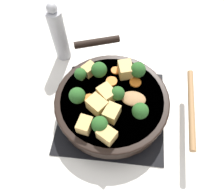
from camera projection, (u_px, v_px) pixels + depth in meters
ground_plane at (112, 111)px, 0.67m from camera, size 2.40×2.40×0.00m
front_burner_grate at (112, 109)px, 0.66m from camera, size 0.31×0.31×0.03m
skillet_pan at (112, 101)px, 0.62m from camera, size 0.42×0.32×0.05m
wooden_spoon at (166, 104)px, 0.58m from camera, size 0.24×0.20×0.02m
tofu_cube_center_large at (107, 93)px, 0.59m from camera, size 0.06×0.06×0.04m
tofu_cube_near_handle at (85, 125)px, 0.54m from camera, size 0.05×0.04×0.03m
tofu_cube_east_chunk at (125, 70)px, 0.63m from camera, size 0.06×0.05×0.04m
tofu_cube_west_chunk at (109, 135)px, 0.53m from camera, size 0.05×0.05×0.03m
tofu_cube_back_piece at (112, 113)px, 0.56m from camera, size 0.05×0.05×0.03m
tofu_cube_front_piece at (97, 105)px, 0.57m from camera, size 0.06×0.06×0.04m
tofu_cube_mid_small at (89, 69)px, 0.64m from camera, size 0.05×0.05×0.03m
broccoli_floret_near_spoon at (100, 125)px, 0.53m from camera, size 0.04×0.04×0.05m
broccoli_floret_center_top at (77, 96)px, 0.57m from camera, size 0.04×0.04×0.05m
broccoli_floret_east_rim at (99, 70)px, 0.62m from camera, size 0.05×0.05×0.05m
broccoli_floret_west_rim at (117, 95)px, 0.58m from camera, size 0.04×0.04×0.05m
broccoli_floret_north_edge at (140, 111)px, 0.55m from camera, size 0.04×0.04×0.05m
broccoli_floret_south_cluster at (138, 70)px, 0.62m from camera, size 0.04×0.04×0.05m
broccoli_floret_mid_floret at (80, 74)px, 0.61m from camera, size 0.03×0.03×0.04m
carrot_slice_orange_thin at (135, 82)px, 0.63m from camera, size 0.03×0.03×0.01m
carrot_slice_near_center at (115, 70)px, 0.65m from camera, size 0.03×0.03×0.01m
carrot_slice_edge_slice at (112, 81)px, 0.63m from camera, size 0.03×0.03×0.01m
carrot_slice_under_broccoli at (90, 99)px, 0.60m from camera, size 0.03×0.03×0.01m
pepper_mill at (59, 34)px, 0.70m from camera, size 0.05×0.05×0.21m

